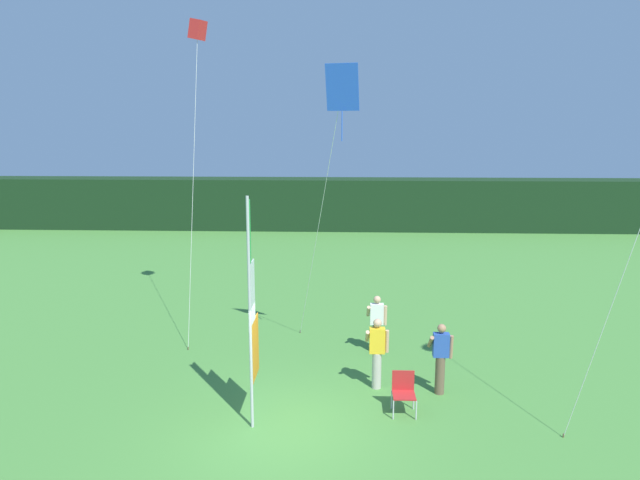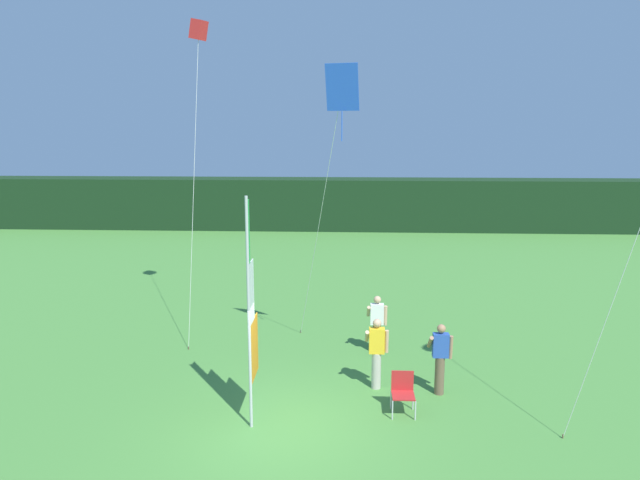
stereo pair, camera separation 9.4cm
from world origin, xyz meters
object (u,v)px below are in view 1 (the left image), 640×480
at_px(person_far_left, 377,351).
at_px(banner_flag, 252,316).
at_px(person_near_banner, 441,357).
at_px(kite_blue_diamond_1, 340,98).
at_px(folding_chair, 404,390).
at_px(kite_red_box_2, 198,32).
at_px(person_mid_field, 377,323).

bearing_deg(person_far_left, banner_flag, -147.55).
relative_size(person_near_banner, kite_blue_diamond_1, 0.22).
distance_m(person_near_banner, folding_chair, 1.38).
xyz_separation_m(kite_blue_diamond_1, kite_red_box_2, (-4.26, 3.73, 2.07)).
relative_size(person_near_banner, person_far_left, 0.99).
bearing_deg(banner_flag, folding_chair, 8.95).
xyz_separation_m(person_mid_field, kite_blue_diamond_1, (-1.01, -1.01, 5.88)).
bearing_deg(person_far_left, person_near_banner, -9.28).
height_order(person_near_banner, kite_blue_diamond_1, kite_blue_diamond_1).
distance_m(person_near_banner, person_mid_field, 2.80).
height_order(person_near_banner, person_mid_field, person_near_banner).
bearing_deg(kite_blue_diamond_1, person_far_left, -53.58).
xyz_separation_m(person_near_banner, kite_blue_diamond_1, (-2.34, 1.46, 5.84)).
bearing_deg(folding_chair, person_far_left, 113.58).
xyz_separation_m(banner_flag, person_mid_field, (2.75, 3.91, -1.44)).
xyz_separation_m(banner_flag, person_near_banner, (4.09, 1.45, -1.40)).
distance_m(person_far_left, kite_blue_diamond_1, 6.02).
xyz_separation_m(person_far_left, kite_red_box_2, (-5.16, 4.95, 7.90)).
distance_m(person_near_banner, kite_blue_diamond_1, 6.46).
bearing_deg(person_mid_field, person_far_left, -92.84).
bearing_deg(kite_red_box_2, person_far_left, -43.82).
bearing_deg(banner_flag, person_near_banner, 19.48).
bearing_deg(folding_chair, kite_red_box_2, 132.78).
xyz_separation_m(person_near_banner, person_mid_field, (-1.33, 2.47, -0.04)).
relative_size(banner_flag, person_near_banner, 2.85).
relative_size(person_near_banner, folding_chair, 1.89).
height_order(banner_flag, person_near_banner, banner_flag).
height_order(banner_flag, person_far_left, banner_flag).
distance_m(banner_flag, person_far_left, 3.42).
bearing_deg(person_near_banner, kite_red_box_2, 141.84).
bearing_deg(kite_red_box_2, banner_flag, -69.21).
bearing_deg(folding_chair, person_mid_field, 96.78).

